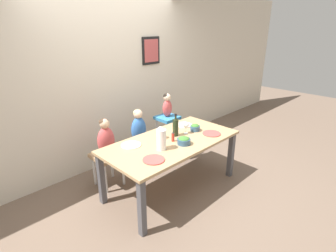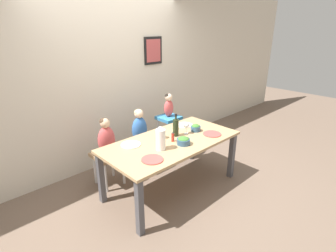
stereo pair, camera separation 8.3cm
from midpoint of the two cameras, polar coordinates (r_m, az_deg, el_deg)
The scene contains 20 objects.
ground_plane at distance 3.75m, azimuth 1.38°, elevation -13.24°, with size 14.00×14.00×0.00m, color #705B4C.
wall_back at distance 4.16m, azimuth -11.00°, elevation 10.16°, with size 10.00×0.09×2.70m.
dining_table at distance 3.43m, azimuth 1.47°, elevation -4.46°, with size 1.80×0.90×0.72m.
chair_far_left at distance 3.72m, azimuth -12.27°, elevation -6.91°, with size 0.39×0.38×0.48m.
chair_far_center at distance 3.99m, azimuth -5.46°, elevation -4.43°, with size 0.39×0.38×0.48m.
chair_right_highchair at distance 4.28m, azimuth 0.69°, elevation -0.07°, with size 0.33×0.32×0.74m.
person_child_left at distance 3.58m, azimuth -12.67°, elevation -2.33°, with size 0.24×0.17×0.51m.
person_child_center at distance 3.87m, azimuth -5.63°, elevation -0.11°, with size 0.24×0.17×0.51m.
person_baby_right at distance 4.16m, azimuth 0.70°, elevation 4.70°, with size 0.17×0.12×0.38m.
wine_bottle at distance 3.49m, azimuth 2.38°, elevation -0.26°, with size 0.08×0.08×0.31m.
paper_towel_roll at distance 3.10m, azimuth -0.84°, elevation -2.99°, with size 0.11×0.11×0.26m.
wine_glass_near at distance 3.56m, azimuth 4.70°, elevation 0.17°, with size 0.08×0.08×0.17m.
wine_glass_far at distance 3.40m, azimuth -0.98°, elevation -0.83°, with size 0.08×0.08×0.17m.
salad_bowl_large at distance 3.27m, azimuth 4.12°, elevation -3.21°, with size 0.17×0.17×0.10m.
salad_bowl_small at distance 3.70m, azimuth 6.64°, elevation -0.36°, with size 0.14×0.14×0.10m.
dinner_plate_front_left at distance 2.92m, azimuth -2.61°, elevation -7.29°, with size 0.25×0.25×0.01m.
dinner_plate_back_left at distance 3.29m, azimuth -7.40°, elevation -4.04°, with size 0.25×0.25×0.01m.
dinner_plate_back_right at distance 3.90m, azimuth 4.29°, elevation 0.20°, with size 0.25×0.25×0.01m.
dinner_plate_front_right at distance 3.63m, azimuth 10.21°, elevation -1.72°, with size 0.25×0.25×0.01m.
condiment_bottle_hot_sauce at distance 3.34m, azimuth 1.76°, elevation -2.38°, with size 0.04×0.04×0.13m.
Camera 2 is at (-2.16, -2.21, 2.12)m, focal length 28.00 mm.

